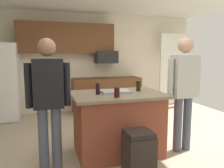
{
  "coord_description": "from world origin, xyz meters",
  "views": [
    {
      "loc": [
        -1.01,
        -3.27,
        1.55
      ],
      "look_at": [
        0.06,
        0.22,
        1.05
      ],
      "focal_mm": 36.2,
      "sensor_mm": 36.0,
      "label": 1
    }
  ],
  "objects_px": {
    "microwave_over_range": "(106,57)",
    "person_elder_center": "(48,95)",
    "glass_stout_tall": "(138,86)",
    "trash_bin": "(139,155)",
    "glass_pilsner": "(117,92)",
    "serving_tray": "(116,92)",
    "kitchen_island": "(118,123)",
    "tumbler_amber": "(98,89)",
    "person_guest_left": "(184,86)"
  },
  "relations": [
    {
      "from": "glass_pilsner",
      "to": "person_elder_center",
      "type": "bearing_deg",
      "value": 173.58
    },
    {
      "from": "microwave_over_range",
      "to": "glass_stout_tall",
      "type": "distance_m",
      "value": 2.53
    },
    {
      "from": "kitchen_island",
      "to": "tumbler_amber",
      "type": "distance_m",
      "value": 0.63
    },
    {
      "from": "glass_pilsner",
      "to": "glass_stout_tall",
      "type": "bearing_deg",
      "value": 38.65
    },
    {
      "from": "kitchen_island",
      "to": "serving_tray",
      "type": "bearing_deg",
      "value": 153.32
    },
    {
      "from": "person_guest_left",
      "to": "tumbler_amber",
      "type": "distance_m",
      "value": 1.34
    },
    {
      "from": "kitchen_island",
      "to": "person_elder_center",
      "type": "height_order",
      "value": "person_elder_center"
    },
    {
      "from": "person_elder_center",
      "to": "kitchen_island",
      "type": "bearing_deg",
      "value": 0.0
    },
    {
      "from": "person_elder_center",
      "to": "glass_pilsner",
      "type": "height_order",
      "value": "person_elder_center"
    },
    {
      "from": "microwave_over_range",
      "to": "tumbler_amber",
      "type": "height_order",
      "value": "microwave_over_range"
    },
    {
      "from": "person_elder_center",
      "to": "glass_stout_tall",
      "type": "height_order",
      "value": "person_elder_center"
    },
    {
      "from": "glass_pilsner",
      "to": "tumbler_amber",
      "type": "xyz_separation_m",
      "value": [
        -0.2,
        0.3,
        0.01
      ]
    },
    {
      "from": "kitchen_island",
      "to": "trash_bin",
      "type": "relative_size",
      "value": 2.28
    },
    {
      "from": "glass_pilsner",
      "to": "serving_tray",
      "type": "distance_m",
      "value": 0.33
    },
    {
      "from": "serving_tray",
      "to": "trash_bin",
      "type": "xyz_separation_m",
      "value": [
        0.05,
        -0.78,
        -0.67
      ]
    },
    {
      "from": "kitchen_island",
      "to": "tumbler_amber",
      "type": "bearing_deg",
      "value": -179.05
    },
    {
      "from": "glass_stout_tall",
      "to": "trash_bin",
      "type": "xyz_separation_m",
      "value": [
        -0.36,
        -0.86,
        -0.73
      ]
    },
    {
      "from": "glass_pilsner",
      "to": "trash_bin",
      "type": "relative_size",
      "value": 0.22
    },
    {
      "from": "glass_pilsner",
      "to": "trash_bin",
      "type": "xyz_separation_m",
      "value": [
        0.13,
        -0.46,
        -0.71
      ]
    },
    {
      "from": "microwave_over_range",
      "to": "kitchen_island",
      "type": "relative_size",
      "value": 0.4
    },
    {
      "from": "kitchen_island",
      "to": "glass_pilsner",
      "type": "relative_size",
      "value": 10.28
    },
    {
      "from": "tumbler_amber",
      "to": "serving_tray",
      "type": "xyz_separation_m",
      "value": [
        0.28,
        0.02,
        -0.06
      ]
    },
    {
      "from": "microwave_over_range",
      "to": "serving_tray",
      "type": "relative_size",
      "value": 1.27
    },
    {
      "from": "person_guest_left",
      "to": "glass_pilsner",
      "type": "xyz_separation_m",
      "value": [
        -1.13,
        -0.09,
        -0.02
      ]
    },
    {
      "from": "microwave_over_range",
      "to": "glass_stout_tall",
      "type": "bearing_deg",
      "value": -93.73
    },
    {
      "from": "kitchen_island",
      "to": "glass_pilsner",
      "type": "xyz_separation_m",
      "value": [
        -0.12,
        -0.3,
        0.54
      ]
    },
    {
      "from": "glass_stout_tall",
      "to": "serving_tray",
      "type": "bearing_deg",
      "value": -169.13
    },
    {
      "from": "person_elder_center",
      "to": "serving_tray",
      "type": "xyz_separation_m",
      "value": [
        0.99,
        0.21,
        -0.04
      ]
    },
    {
      "from": "kitchen_island",
      "to": "serving_tray",
      "type": "relative_size",
      "value": 3.16
    },
    {
      "from": "kitchen_island",
      "to": "tumbler_amber",
      "type": "xyz_separation_m",
      "value": [
        -0.31,
        -0.01,
        0.55
      ]
    },
    {
      "from": "trash_bin",
      "to": "microwave_over_range",
      "type": "bearing_deg",
      "value": 81.1
    },
    {
      "from": "glass_stout_tall",
      "to": "trash_bin",
      "type": "relative_size",
      "value": 0.27
    },
    {
      "from": "tumbler_amber",
      "to": "person_elder_center",
      "type": "bearing_deg",
      "value": -164.53
    },
    {
      "from": "tumbler_amber",
      "to": "kitchen_island",
      "type": "bearing_deg",
      "value": 0.95
    },
    {
      "from": "kitchen_island",
      "to": "glass_stout_tall",
      "type": "xyz_separation_m",
      "value": [
        0.38,
        0.09,
        0.55
      ]
    },
    {
      "from": "glass_pilsner",
      "to": "serving_tray",
      "type": "height_order",
      "value": "glass_pilsner"
    },
    {
      "from": "trash_bin",
      "to": "tumbler_amber",
      "type": "bearing_deg",
      "value": 113.35
    },
    {
      "from": "trash_bin",
      "to": "kitchen_island",
      "type": "bearing_deg",
      "value": 91.14
    },
    {
      "from": "microwave_over_range",
      "to": "person_guest_left",
      "type": "xyz_separation_m",
      "value": [
        0.47,
        -2.79,
        -0.41
      ]
    },
    {
      "from": "microwave_over_range",
      "to": "person_elder_center",
      "type": "relative_size",
      "value": 0.32
    },
    {
      "from": "microwave_over_range",
      "to": "trash_bin",
      "type": "bearing_deg",
      "value": -98.9
    },
    {
      "from": "microwave_over_range",
      "to": "person_elder_center",
      "type": "distance_m",
      "value": 3.22
    },
    {
      "from": "kitchen_island",
      "to": "person_elder_center",
      "type": "bearing_deg",
      "value": -168.87
    },
    {
      "from": "person_elder_center",
      "to": "trash_bin",
      "type": "relative_size",
      "value": 2.85
    },
    {
      "from": "microwave_over_range",
      "to": "glass_pilsner",
      "type": "bearing_deg",
      "value": -102.8
    },
    {
      "from": "trash_bin",
      "to": "glass_pilsner",
      "type": "bearing_deg",
      "value": 105.82
    },
    {
      "from": "person_elder_center",
      "to": "microwave_over_range",
      "type": "bearing_deg",
      "value": 49.68
    },
    {
      "from": "kitchen_island",
      "to": "person_elder_center",
      "type": "xyz_separation_m",
      "value": [
        -1.02,
        -0.2,
        0.53
      ]
    },
    {
      "from": "tumbler_amber",
      "to": "glass_stout_tall",
      "type": "xyz_separation_m",
      "value": [
        0.69,
        0.1,
        0.0
      ]
    },
    {
      "from": "kitchen_island",
      "to": "serving_tray",
      "type": "height_order",
      "value": "serving_tray"
    }
  ]
}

